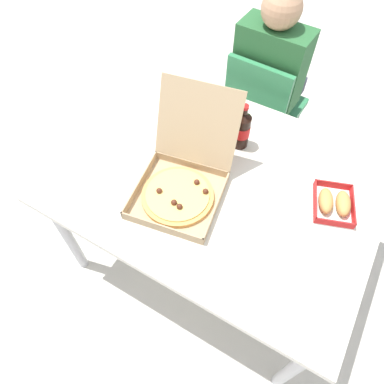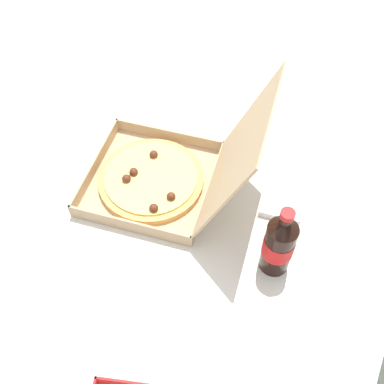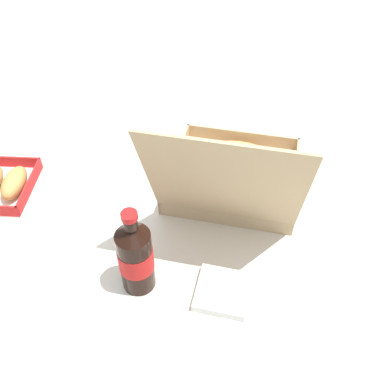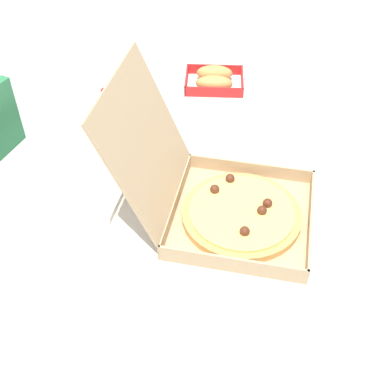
{
  "view_description": "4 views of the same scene",
  "coord_description": "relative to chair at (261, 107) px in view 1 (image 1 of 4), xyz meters",
  "views": [
    {
      "loc": [
        0.37,
        -0.85,
        1.87
      ],
      "look_at": [
        -0.05,
        -0.13,
        0.71
      ],
      "focal_mm": 33.02,
      "sensor_mm": 36.0,
      "label": 1
    },
    {
      "loc": [
        0.57,
        0.28,
        1.72
      ],
      "look_at": [
        -0.09,
        -0.05,
        0.74
      ],
      "focal_mm": 43.54,
      "sensor_mm": 36.0,
      "label": 2
    },
    {
      "loc": [
        -0.32,
        0.65,
        1.5
      ],
      "look_at": [
        -0.02,
        -0.05,
        0.74
      ],
      "focal_mm": 39.79,
      "sensor_mm": 36.0,
      "label": 3
    },
    {
      "loc": [
        -0.93,
        -0.39,
        1.59
      ],
      "look_at": [
        -0.07,
        -0.04,
        0.72
      ],
      "focal_mm": 47.04,
      "sensor_mm": 36.0,
      "label": 4
    }
  ],
  "objects": [
    {
      "name": "napkin_pile",
      "position": [
        -0.09,
        -0.57,
        0.23
      ],
      "size": [
        0.13,
        0.13,
        0.02
      ],
      "primitive_type": "cube",
      "rotation": [
        0.0,
        0.0,
        0.16
      ],
      "color": "white",
      "rests_on": "dining_table"
    },
    {
      "name": "chair",
      "position": [
        0.0,
        0.0,
        0.0
      ],
      "size": [
        0.42,
        0.42,
        0.83
      ],
      "color": "#338451",
      "rests_on": "ground_plane"
    },
    {
      "name": "paper_menu",
      "position": [
        0.58,
        -0.95,
        0.22
      ],
      "size": [
        0.25,
        0.22,
        0.0
      ],
      "primitive_type": "cube",
      "rotation": [
        0.0,
        0.0,
        0.39
      ],
      "color": "white",
      "rests_on": "dining_table"
    },
    {
      "name": "pizza_box_open",
      "position": [
        -0.0,
        -0.88,
        0.27
      ],
      "size": [
        0.41,
        0.51,
        0.36
      ],
      "color": "tan",
      "rests_on": "dining_table"
    },
    {
      "name": "ground_plane",
      "position": [
        0.1,
        -0.74,
        -0.48
      ],
      "size": [
        10.0,
        10.0,
        0.0
      ],
      "primitive_type": "plane",
      "color": "beige"
    },
    {
      "name": "bread_side_box",
      "position": [
        0.55,
        -0.65,
        0.25
      ],
      "size": [
        0.2,
        0.23,
        0.06
      ],
      "color": "white",
      "rests_on": "dining_table"
    },
    {
      "name": "dining_table",
      "position": [
        0.1,
        -0.74,
        0.16
      ],
      "size": [
        1.32,
        1.01,
        0.7
      ],
      "color": "silver",
      "rests_on": "ground_plane"
    },
    {
      "name": "cola_bottle",
      "position": [
        0.09,
        -0.53,
        0.32
      ],
      "size": [
        0.07,
        0.07,
        0.22
      ],
      "color": "black",
      "rests_on": "dining_table"
    },
    {
      "name": "diner_person",
      "position": [
        0.0,
        0.06,
        0.21
      ],
      "size": [
        0.37,
        0.42,
        1.15
      ],
      "color": "#333847",
      "rests_on": "ground_plane"
    }
  ]
}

